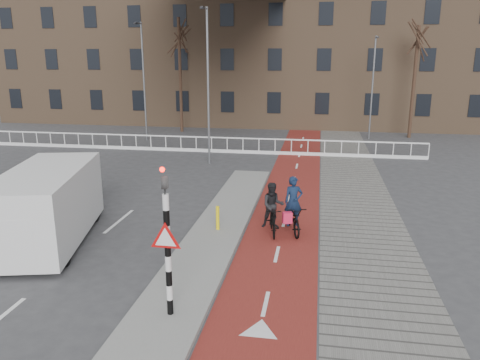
# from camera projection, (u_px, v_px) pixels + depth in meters

# --- Properties ---
(ground) EXTENTS (120.00, 120.00, 0.00)m
(ground) POSITION_uv_depth(u_px,v_px,m) (215.00, 281.00, 12.65)
(ground) COLOR #38383A
(ground) RESTS_ON ground
(bike_lane) EXTENTS (2.50, 60.00, 0.01)m
(bike_lane) POSITION_uv_depth(u_px,v_px,m) (292.00, 185.00, 21.93)
(bike_lane) COLOR maroon
(bike_lane) RESTS_ON ground
(sidewalk) EXTENTS (3.00, 60.00, 0.01)m
(sidewalk) POSITION_uv_depth(u_px,v_px,m) (354.00, 188.00, 21.48)
(sidewalk) COLOR slate
(sidewalk) RESTS_ON ground
(curb_island) EXTENTS (1.80, 16.00, 0.12)m
(curb_island) POSITION_uv_depth(u_px,v_px,m) (220.00, 226.00, 16.55)
(curb_island) COLOR gray
(curb_island) RESTS_ON ground
(traffic_signal) EXTENTS (0.80, 0.80, 3.68)m
(traffic_signal) POSITION_uv_depth(u_px,v_px,m) (167.00, 238.00, 10.31)
(traffic_signal) COLOR black
(traffic_signal) RESTS_ON curb_island
(bollard) EXTENTS (0.12, 0.12, 0.83)m
(bollard) POSITION_uv_depth(u_px,v_px,m) (218.00, 218.00, 15.95)
(bollard) COLOR yellow
(bollard) RESTS_ON curb_island
(cyclist_near) EXTENTS (1.17, 1.99, 1.96)m
(cyclist_near) POSITION_uv_depth(u_px,v_px,m) (293.00, 214.00, 15.95)
(cyclist_near) COLOR black
(cyclist_near) RESTS_ON bike_lane
(cyclist_far) EXTENTS (0.86, 1.72, 1.80)m
(cyclist_far) POSITION_uv_depth(u_px,v_px,m) (273.00, 213.00, 15.74)
(cyclist_far) COLOR black
(cyclist_far) RESTS_ON bike_lane
(van) EXTENTS (3.48, 5.95, 2.40)m
(van) POSITION_uv_depth(u_px,v_px,m) (47.00, 205.00, 14.99)
(van) COLOR silver
(van) RESTS_ON ground
(railing) EXTENTS (28.00, 0.10, 0.99)m
(railing) POSITION_uv_depth(u_px,v_px,m) (196.00, 147.00, 29.57)
(railing) COLOR silver
(railing) RESTS_ON ground
(townhouse_row) EXTENTS (46.00, 10.00, 15.90)m
(townhouse_row) POSITION_uv_depth(u_px,v_px,m) (259.00, 33.00, 41.61)
(townhouse_row) COLOR #7F6047
(townhouse_row) RESTS_ON ground
(tree_mid) EXTENTS (0.24, 0.24, 8.72)m
(tree_mid) POSITION_uv_depth(u_px,v_px,m) (180.00, 76.00, 36.44)
(tree_mid) COLOR #301D15
(tree_mid) RESTS_ON ground
(tree_right) EXTENTS (0.24, 0.24, 7.98)m
(tree_right) POSITION_uv_depth(u_px,v_px,m) (414.00, 83.00, 33.76)
(tree_right) COLOR #301D15
(tree_right) RESTS_ON ground
(streetlight_near) EXTENTS (0.12, 0.12, 8.35)m
(streetlight_near) POSITION_uv_depth(u_px,v_px,m) (208.00, 88.00, 25.31)
(streetlight_near) COLOR slate
(streetlight_near) RESTS_ON ground
(streetlight_left) EXTENTS (0.12, 0.12, 8.10)m
(streetlight_left) POSITION_uv_depth(u_px,v_px,m) (144.00, 83.00, 32.66)
(streetlight_left) COLOR slate
(streetlight_left) RESTS_ON ground
(streetlight_right) EXTENTS (0.12, 0.12, 7.24)m
(streetlight_right) POSITION_uv_depth(u_px,v_px,m) (372.00, 89.00, 33.35)
(streetlight_right) COLOR slate
(streetlight_right) RESTS_ON ground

